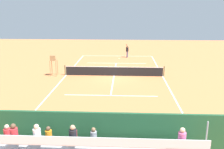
# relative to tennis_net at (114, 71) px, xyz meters

# --- Properties ---
(ground_plane) EXTENTS (60.00, 60.00, 0.00)m
(ground_plane) POSITION_rel_tennis_net_xyz_m (0.00, 0.00, -0.50)
(ground_plane) COLOR #D17542
(court_line_markings) EXTENTS (10.10, 22.20, 0.01)m
(court_line_markings) POSITION_rel_tennis_net_xyz_m (0.00, -0.04, -0.50)
(court_line_markings) COLOR white
(court_line_markings) RESTS_ON ground
(tennis_net) EXTENTS (10.30, 0.10, 1.07)m
(tennis_net) POSITION_rel_tennis_net_xyz_m (0.00, 0.00, 0.00)
(tennis_net) COLOR black
(tennis_net) RESTS_ON ground
(backdrop_wall) EXTENTS (18.00, 0.16, 2.00)m
(backdrop_wall) POSITION_rel_tennis_net_xyz_m (0.00, 14.00, 0.50)
(backdrop_wall) COLOR #235633
(backdrop_wall) RESTS_ON ground
(bleacher_stand) EXTENTS (9.06, 2.40, 2.48)m
(bleacher_stand) POSITION_rel_tennis_net_xyz_m (0.18, 15.39, 0.47)
(bleacher_stand) COLOR #B2B2B7
(bleacher_stand) RESTS_ON ground
(umpire_chair) EXTENTS (0.67, 0.67, 2.14)m
(umpire_chair) POSITION_rel_tennis_net_xyz_m (6.20, 0.27, 0.81)
(umpire_chair) COLOR #A88456
(umpire_chair) RESTS_ON ground
(courtside_bench) EXTENTS (1.80, 0.40, 0.93)m
(courtside_bench) POSITION_rel_tennis_net_xyz_m (-1.99, 13.27, 0.06)
(courtside_bench) COLOR #33383D
(courtside_bench) RESTS_ON ground
(equipment_bag) EXTENTS (0.90, 0.36, 0.36)m
(equipment_bag) POSITION_rel_tennis_net_xyz_m (-0.34, 13.40, -0.32)
(equipment_bag) COLOR #334C8C
(equipment_bag) RESTS_ON ground
(tennis_player) EXTENTS (0.42, 0.55, 1.93)m
(tennis_player) POSITION_rel_tennis_net_xyz_m (-1.42, -9.99, 0.51)
(tennis_player) COLOR navy
(tennis_player) RESTS_ON ground
(tennis_racket) EXTENTS (0.41, 0.58, 0.03)m
(tennis_racket) POSITION_rel_tennis_net_xyz_m (-0.31, -9.19, -0.49)
(tennis_racket) COLOR black
(tennis_racket) RESTS_ON ground
(tennis_ball_near) EXTENTS (0.07, 0.07, 0.07)m
(tennis_ball_near) POSITION_rel_tennis_net_xyz_m (1.03, -9.41, -0.47)
(tennis_ball_near) COLOR #CCDB33
(tennis_ball_near) RESTS_ON ground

